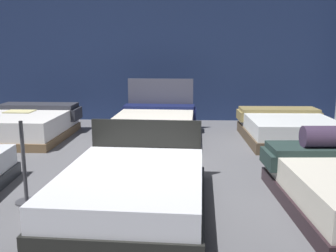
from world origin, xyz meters
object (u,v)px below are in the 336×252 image
price_sign (24,168)px  bed_5 (287,128)px  bed_1 (133,188)px  bed_4 (155,126)px  bed_3 (26,125)px

price_sign → bed_5: bearing=39.3°
bed_1 → price_sign: size_ratio=2.08×
price_sign → bed_4: bearing=68.3°
bed_5 → bed_3: bearing=178.9°
bed_1 → bed_4: bed_4 is taller
bed_1 → bed_3: size_ratio=1.05×
bed_3 → price_sign: bearing=-66.5°
bed_1 → bed_3: bearing=131.7°
bed_4 → price_sign: 3.22m
bed_1 → bed_4: size_ratio=1.02×
bed_1 → price_sign: 1.18m
bed_4 → bed_3: bearing=-177.5°
bed_3 → bed_4: bearing=0.7°
bed_5 → price_sign: (-3.60, -2.95, 0.15)m
bed_3 → price_sign: size_ratio=1.98×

